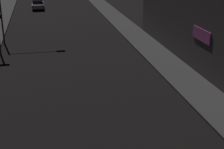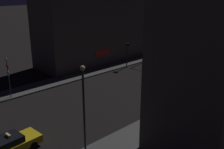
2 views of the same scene
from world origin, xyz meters
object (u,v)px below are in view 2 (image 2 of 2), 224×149
(taxi, at_px, (10,144))
(far_car, at_px, (223,44))
(traffic_light_left_kerb, at_px, (127,50))
(street_lamp_near_block, at_px, (84,103))
(sign_pole_left, at_px, (8,74))
(traffic_light_overhead, at_px, (155,42))

(taxi, bearing_deg, far_car, 97.03)
(traffic_light_left_kerb, height_order, street_lamp_near_block, street_lamp_near_block)
(far_car, bearing_deg, taxi, -82.97)
(traffic_light_left_kerb, xyz_separation_m, street_lamp_near_block, (13.07, -18.22, 1.30))
(sign_pole_left, bearing_deg, traffic_light_overhead, 82.69)
(taxi, relative_size, sign_pole_left, 1.02)
(far_car, xyz_separation_m, traffic_light_overhead, (-1.41, -20.52, 2.91))
(traffic_light_left_kerb, distance_m, street_lamp_near_block, 22.46)
(traffic_light_left_kerb, height_order, sign_pole_left, sign_pole_left)
(traffic_light_left_kerb, bearing_deg, far_car, 81.80)
(taxi, xyz_separation_m, sign_pole_left, (-10.00, 4.43, 2.09))
(street_lamp_near_block, bearing_deg, taxi, -132.65)
(traffic_light_left_kerb, bearing_deg, traffic_light_overhead, 62.14)
(taxi, distance_m, far_car, 47.19)
(far_car, relative_size, traffic_light_left_kerb, 1.17)
(traffic_light_overhead, xyz_separation_m, street_lamp_near_block, (10.95, -22.23, 0.40))
(traffic_light_left_kerb, bearing_deg, street_lamp_near_block, -54.36)
(taxi, distance_m, traffic_light_left_kerb, 24.25)
(traffic_light_overhead, bearing_deg, traffic_light_left_kerb, -117.86)
(taxi, height_order, traffic_light_overhead, traffic_light_overhead)
(traffic_light_overhead, relative_size, traffic_light_left_kerb, 1.37)
(traffic_light_overhead, xyz_separation_m, traffic_light_left_kerb, (-2.12, -4.01, -0.90))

